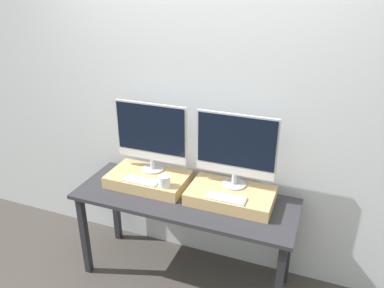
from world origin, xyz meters
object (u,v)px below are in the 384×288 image
(monitor_right, at_px, (236,148))
(keyboard_left, at_px, (141,181))
(monitor_left, at_px, (151,135))
(keyboard_right, at_px, (226,198))
(mug, at_px, (164,181))

(monitor_right, bearing_deg, keyboard_left, -163.01)
(monitor_left, bearing_deg, keyboard_right, -16.99)
(keyboard_left, xyz_separation_m, keyboard_right, (0.66, 0.00, 0.00))
(monitor_left, xyz_separation_m, monitor_right, (0.66, 0.00, 0.00))
(monitor_left, xyz_separation_m, keyboard_right, (0.66, -0.20, -0.29))
(keyboard_left, bearing_deg, monitor_left, 90.00)
(keyboard_left, distance_m, keyboard_right, 0.66)
(monitor_left, height_order, keyboard_right, monitor_left)
(monitor_right, bearing_deg, keyboard_right, -90.00)
(monitor_left, height_order, mug, monitor_left)
(keyboard_left, distance_m, monitor_right, 0.75)
(mug, height_order, keyboard_right, mug)
(keyboard_left, relative_size, mug, 3.15)
(monitor_left, height_order, keyboard_left, monitor_left)
(monitor_left, relative_size, keyboard_left, 2.13)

